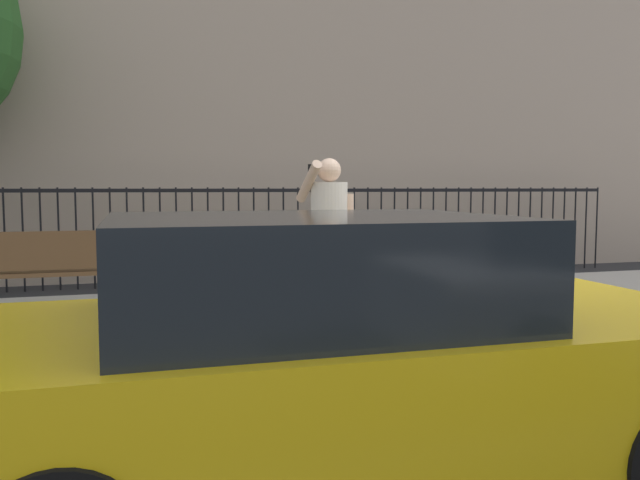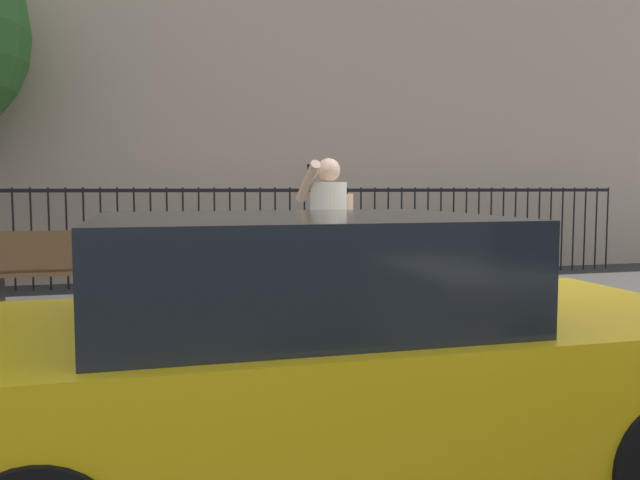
% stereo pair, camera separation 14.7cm
% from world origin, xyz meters
% --- Properties ---
extents(ground_plane, '(60.00, 60.00, 0.00)m').
position_xyz_m(ground_plane, '(0.00, 0.00, 0.00)').
color(ground_plane, '#28282B').
extents(sidewalk, '(28.00, 4.40, 0.15)m').
position_xyz_m(sidewalk, '(0.00, 2.20, 0.07)').
color(sidewalk, '#B2ADA3').
rests_on(sidewalk, ground).
extents(iron_fence, '(12.03, 0.04, 1.60)m').
position_xyz_m(iron_fence, '(0.00, 5.90, 1.02)').
color(iron_fence, black).
rests_on(iron_fence, ground).
extents(taxi_yellow, '(4.21, 1.87, 1.45)m').
position_xyz_m(taxi_yellow, '(-1.83, -1.56, 0.70)').
color(taxi_yellow, yellow).
rests_on(taxi_yellow, ground).
extents(pedestrian_on_phone, '(0.67, 0.50, 1.72)m').
position_xyz_m(pedestrian_on_phone, '(-1.07, 0.94, 1.15)').
color(pedestrian_on_phone, beige).
rests_on(pedestrian_on_phone, sidewalk).
extents(street_bench, '(1.60, 0.45, 0.95)m').
position_xyz_m(street_bench, '(-3.73, 3.22, 0.65)').
color(street_bench, brown).
rests_on(street_bench, sidewalk).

